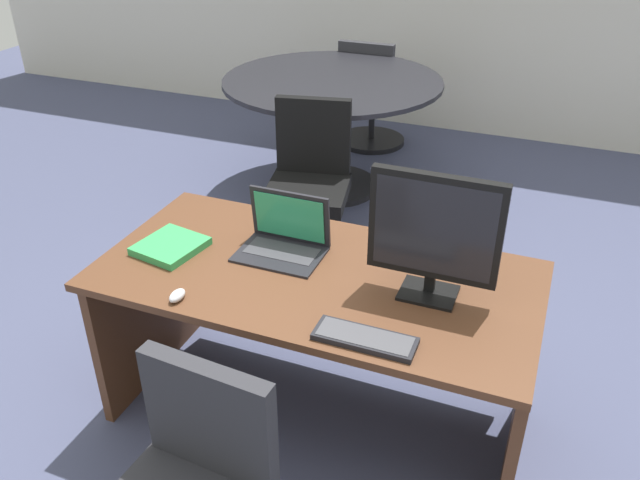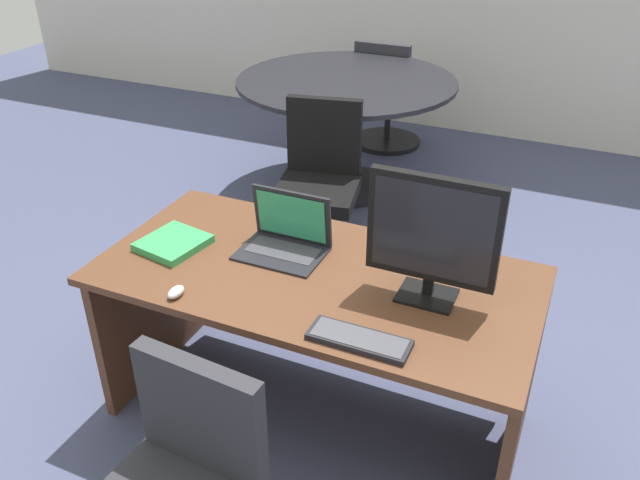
{
  "view_description": "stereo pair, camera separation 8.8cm",
  "coord_description": "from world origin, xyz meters",
  "px_view_note": "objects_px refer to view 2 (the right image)",
  "views": [
    {
      "loc": [
        0.77,
        -1.9,
        2.07
      ],
      "look_at": [
        0.0,
        0.04,
        0.85
      ],
      "focal_mm": 36.55,
      "sensor_mm": 36.0,
      "label": 1
    },
    {
      "loc": [
        0.85,
        -1.86,
        2.07
      ],
      "look_at": [
        0.0,
        0.04,
        0.85
      ],
      "focal_mm": 36.55,
      "sensor_mm": 36.0,
      "label": 2
    }
  ],
  "objects_px": {
    "monitor": "(433,234)",
    "laptop": "(287,232)",
    "desk": "(321,312)",
    "mouse": "(176,292)",
    "meeting_table": "(346,107)",
    "meeting_chair_near": "(386,104)",
    "keyboard": "(359,340)",
    "meeting_chair_far": "(319,195)",
    "desk_lamp": "(470,208)",
    "book": "(173,243)"
  },
  "relations": [
    {
      "from": "monitor",
      "to": "laptop",
      "type": "xyz_separation_m",
      "value": [
        -0.6,
        0.11,
        -0.19
      ]
    },
    {
      "from": "desk",
      "to": "mouse",
      "type": "relative_size",
      "value": 21.02
    },
    {
      "from": "mouse",
      "to": "meeting_table",
      "type": "distance_m",
      "value": 2.51
    },
    {
      "from": "meeting_chair_near",
      "to": "keyboard",
      "type": "bearing_deg",
      "value": -72.77
    },
    {
      "from": "mouse",
      "to": "meeting_chair_far",
      "type": "relative_size",
      "value": 0.09
    },
    {
      "from": "keyboard",
      "to": "meeting_table",
      "type": "distance_m",
      "value": 2.67
    },
    {
      "from": "meeting_table",
      "to": "meeting_chair_near",
      "type": "distance_m",
      "value": 0.93
    },
    {
      "from": "desk_lamp",
      "to": "meeting_chair_near",
      "type": "distance_m",
      "value": 3.06
    },
    {
      "from": "desk",
      "to": "monitor",
      "type": "bearing_deg",
      "value": -5.03
    },
    {
      "from": "meeting_table",
      "to": "meeting_chair_far",
      "type": "xyz_separation_m",
      "value": [
        0.18,
        -0.87,
        -0.25
      ]
    },
    {
      "from": "laptop",
      "to": "keyboard",
      "type": "xyz_separation_m",
      "value": [
        0.47,
        -0.44,
        -0.06
      ]
    },
    {
      "from": "monitor",
      "to": "desk_lamp",
      "type": "xyz_separation_m",
      "value": [
        0.07,
        0.28,
        -0.02
      ]
    },
    {
      "from": "book",
      "to": "desk",
      "type": "bearing_deg",
      "value": 10.37
    },
    {
      "from": "monitor",
      "to": "laptop",
      "type": "height_order",
      "value": "monitor"
    },
    {
      "from": "mouse",
      "to": "meeting_chair_far",
      "type": "height_order",
      "value": "meeting_chair_far"
    },
    {
      "from": "laptop",
      "to": "mouse",
      "type": "bearing_deg",
      "value": -114.57
    },
    {
      "from": "book",
      "to": "meeting_chair_near",
      "type": "height_order",
      "value": "meeting_chair_near"
    },
    {
      "from": "keyboard",
      "to": "mouse",
      "type": "distance_m",
      "value": 0.69
    },
    {
      "from": "monitor",
      "to": "laptop",
      "type": "relative_size",
      "value": 1.4
    },
    {
      "from": "desk_lamp",
      "to": "meeting_chair_far",
      "type": "relative_size",
      "value": 0.36
    },
    {
      "from": "monitor",
      "to": "mouse",
      "type": "relative_size",
      "value": 5.93
    },
    {
      "from": "desk",
      "to": "keyboard",
      "type": "relative_size",
      "value": 4.95
    },
    {
      "from": "monitor",
      "to": "book",
      "type": "height_order",
      "value": "monitor"
    },
    {
      "from": "book",
      "to": "monitor",
      "type": "bearing_deg",
      "value": 4.04
    },
    {
      "from": "monitor",
      "to": "laptop",
      "type": "bearing_deg",
      "value": 169.92
    },
    {
      "from": "mouse",
      "to": "meeting_chair_near",
      "type": "distance_m",
      "value": 3.41
    },
    {
      "from": "desk_lamp",
      "to": "book",
      "type": "relative_size",
      "value": 1.2
    },
    {
      "from": "laptop",
      "to": "keyboard",
      "type": "height_order",
      "value": "laptop"
    },
    {
      "from": "monitor",
      "to": "keyboard",
      "type": "xyz_separation_m",
      "value": [
        -0.13,
        -0.33,
        -0.25
      ]
    },
    {
      "from": "desk_lamp",
      "to": "laptop",
      "type": "bearing_deg",
      "value": -165.48
    },
    {
      "from": "mouse",
      "to": "meeting_table",
      "type": "height_order",
      "value": "meeting_table"
    },
    {
      "from": "desk",
      "to": "meeting_table",
      "type": "xyz_separation_m",
      "value": [
        -0.74,
        2.09,
        0.1
      ]
    },
    {
      "from": "desk_lamp",
      "to": "meeting_chair_near",
      "type": "height_order",
      "value": "desk_lamp"
    },
    {
      "from": "laptop",
      "to": "meeting_table",
      "type": "xyz_separation_m",
      "value": [
        -0.56,
        2.02,
        -0.19
      ]
    },
    {
      "from": "keyboard",
      "to": "meeting_chair_near",
      "type": "height_order",
      "value": "meeting_chair_near"
    },
    {
      "from": "monitor",
      "to": "meeting_table",
      "type": "bearing_deg",
      "value": 118.74
    },
    {
      "from": "keyboard",
      "to": "book",
      "type": "relative_size",
      "value": 1.21
    },
    {
      "from": "monitor",
      "to": "keyboard",
      "type": "relative_size",
      "value": 1.4
    },
    {
      "from": "book",
      "to": "meeting_chair_near",
      "type": "xyz_separation_m",
      "value": [
        -0.14,
        3.09,
        -0.39
      ]
    },
    {
      "from": "laptop",
      "to": "meeting_chair_near",
      "type": "xyz_separation_m",
      "value": [
        -0.56,
        2.91,
        -0.44
      ]
    },
    {
      "from": "laptop",
      "to": "meeting_chair_far",
      "type": "distance_m",
      "value": 1.28
    },
    {
      "from": "desk_lamp",
      "to": "meeting_table",
      "type": "xyz_separation_m",
      "value": [
        -1.23,
        1.84,
        -0.35
      ]
    },
    {
      "from": "desk",
      "to": "meeting_chair_far",
      "type": "bearing_deg",
      "value": 114.55
    },
    {
      "from": "laptop",
      "to": "meeting_table",
      "type": "bearing_deg",
      "value": 105.58
    },
    {
      "from": "meeting_chair_far",
      "to": "meeting_chair_near",
      "type": "bearing_deg",
      "value": 96.02
    },
    {
      "from": "keyboard",
      "to": "meeting_chair_far",
      "type": "xyz_separation_m",
      "value": [
        -0.85,
        1.58,
        -0.38
      ]
    },
    {
      "from": "desk",
      "to": "book",
      "type": "distance_m",
      "value": 0.65
    },
    {
      "from": "laptop",
      "to": "desk_lamp",
      "type": "relative_size",
      "value": 1.0
    },
    {
      "from": "monitor",
      "to": "keyboard",
      "type": "distance_m",
      "value": 0.43
    },
    {
      "from": "meeting_table",
      "to": "book",
      "type": "bearing_deg",
      "value": -86.35
    }
  ]
}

